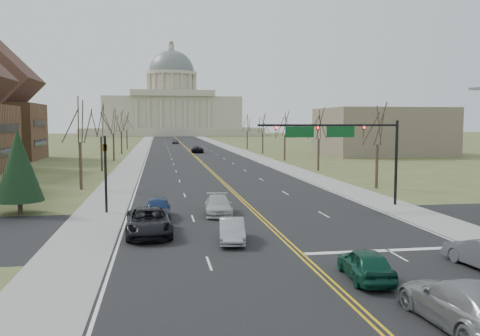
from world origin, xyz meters
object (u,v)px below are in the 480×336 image
object	(u,v)px
signal_mast	(340,138)
car_nb_inner_lead	(366,264)
car_sb_outer_lead	(149,222)
signal_left	(105,165)
car_sb_outer_second	(158,208)
car_sb_inner_second	(218,205)
car_far_sb	(175,141)
car_sb_inner_lead	(232,231)
car_far_nb	(197,149)
car_nb_inner_second	(462,303)

from	to	relation	value
signal_mast	car_nb_inner_lead	distance (m)	20.71
car_sb_outer_lead	signal_mast	bearing A→B (deg)	26.57
signal_mast	signal_left	distance (m)	19.06
car_sb_outer_lead	car_sb_outer_second	xyz separation A→B (m)	(0.56, 5.50, -0.06)
car_nb_inner_lead	car_sb_inner_second	xyz separation A→B (m)	(-4.64, 17.01, -0.00)
signal_mast	car_sb_outer_lead	world-z (taller)	signal_mast
car_sb_outer_lead	car_far_sb	xyz separation A→B (m)	(6.04, 133.74, -0.07)
car_sb_inner_lead	car_sb_outer_second	world-z (taller)	car_sb_outer_second
car_far_nb	signal_left	bearing A→B (deg)	81.69
signal_mast	car_sb_inner_lead	size ratio (longest dim) A/B	2.92
signal_mast	car_nb_inner_second	size ratio (longest dim) A/B	2.10
signal_left	car_sb_outer_lead	bearing A→B (deg)	-68.22
car_nb_inner_lead	car_far_nb	distance (m)	95.49
car_sb_inner_lead	car_sb_inner_second	xyz separation A→B (m)	(0.25, 8.95, 0.03)
car_nb_inner_second	car_sb_outer_second	world-z (taller)	car_nb_inner_second
signal_left	car_sb_inner_lead	bearing A→B (deg)	-53.49
car_sb_inner_second	car_far_nb	distance (m)	78.59
signal_mast	car_sb_outer_second	distance (m)	16.07
car_sb_inner_second	car_sb_outer_second	world-z (taller)	car_sb_outer_second
car_nb_inner_lead	car_nb_inner_second	world-z (taller)	car_nb_inner_second
car_nb_inner_lead	car_far_sb	xyz separation A→B (m)	(-3.70, 144.43, 0.05)
car_far_nb	car_nb_inner_lead	bearing A→B (deg)	91.45
car_sb_outer_second	signal_mast	bearing A→B (deg)	11.98
car_sb_inner_second	car_nb_inner_second	bearing A→B (deg)	-71.34
car_sb_inner_second	car_sb_outer_second	distance (m)	4.62
car_sb_outer_lead	car_sb_inner_second	world-z (taller)	car_sb_outer_lead
signal_left	car_far_sb	bearing A→B (deg)	85.68
signal_mast	car_sb_outer_lead	xyz separation A→B (m)	(-15.53, -8.55, -4.91)
signal_mast	signal_left	xyz separation A→B (m)	(-18.95, 0.00, -2.05)
car_sb_inner_lead	car_far_nb	bearing A→B (deg)	93.40
car_sb_inner_lead	car_sb_outer_second	xyz separation A→B (m)	(-4.30, 8.13, 0.09)
signal_mast	car_sb_outer_second	bearing A→B (deg)	-168.47
car_sb_inner_lead	car_far_nb	size ratio (longest dim) A/B	0.74
car_sb_outer_lead	car_sb_outer_second	world-z (taller)	car_sb_outer_lead
signal_left	car_nb_inner_second	bearing A→B (deg)	-59.91
signal_mast	car_nb_inner_lead	xyz separation A→B (m)	(-5.78, -19.24, -5.03)
car_nb_inner_lead	car_far_sb	distance (m)	144.48
car_sb_outer_second	car_far_sb	distance (m)	128.36
car_sb_outer_lead	car_sb_inner_second	size ratio (longest dim) A/B	1.21
car_sb_outer_lead	car_sb_inner_second	bearing A→B (deg)	48.80
car_sb_inner_second	signal_mast	bearing A→B (deg)	16.25
car_nb_inner_lead	car_sb_inner_lead	xyz separation A→B (m)	(-4.89, 8.06, -0.04)
car_sb_inner_lead	car_sb_outer_second	size ratio (longest dim) A/B	0.91
signal_left	car_nb_inner_second	size ratio (longest dim) A/B	1.04
car_nb_inner_lead	car_far_nb	bearing A→B (deg)	-85.09
car_nb_inner_second	car_sb_inner_second	distance (m)	23.25
signal_left	car_sb_outer_second	world-z (taller)	signal_left
car_nb_inner_second	car_sb_inner_lead	size ratio (longest dim) A/B	1.39
car_sb_inner_lead	car_far_sb	distance (m)	136.38
car_nb_inner_second	car_sb_outer_lead	bearing A→B (deg)	-58.81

